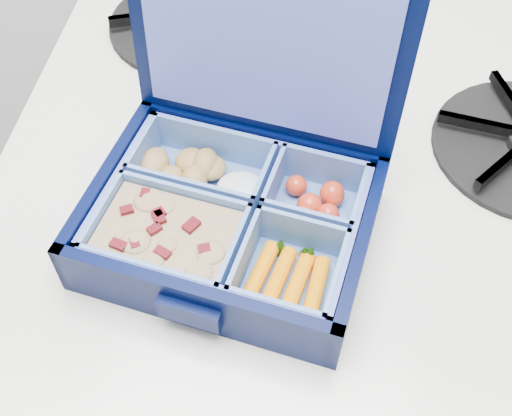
# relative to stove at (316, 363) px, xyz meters

# --- Properties ---
(stove) EXTENTS (0.61, 0.61, 0.91)m
(stove) POSITION_rel_stove_xyz_m (0.00, 0.00, 0.00)
(stove) COLOR white
(stove) RESTS_ON floor
(bento_box) EXTENTS (0.23, 0.20, 0.05)m
(bento_box) POSITION_rel_stove_xyz_m (-0.09, -0.11, 0.48)
(bento_box) COLOR black
(bento_box) RESTS_ON stove
(burner_grate_rear) EXTENTS (0.22, 0.22, 0.02)m
(burner_grate_rear) POSITION_rel_stove_xyz_m (-0.17, 0.15, 0.47)
(burner_grate_rear) COLOR black
(burner_grate_rear) RESTS_ON stove
(fork) EXTENTS (0.15, 0.10, 0.01)m
(fork) POSITION_rel_stove_xyz_m (-0.04, 0.01, 0.46)
(fork) COLOR silver
(fork) RESTS_ON stove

